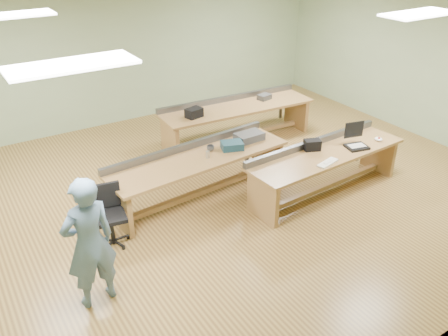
{
  "coord_description": "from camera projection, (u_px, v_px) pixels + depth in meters",
  "views": [
    {
      "loc": [
        -3.62,
        -5.95,
        4.19
      ],
      "look_at": [
        -0.25,
        -0.6,
        0.84
      ],
      "focal_mm": 38.0,
      "sensor_mm": 36.0,
      "label": 1
    }
  ],
  "objects": [
    {
      "name": "wall_back",
      "position": [
        122.0,
        56.0,
        10.4
      ],
      "size": [
        10.0,
        0.04,
        3.0
      ],
      "primitive_type": "cube",
      "color": "gray",
      "rests_on": "floor"
    },
    {
      "name": "floor",
      "position": [
        218.0,
        194.0,
        8.12
      ],
      "size": [
        10.0,
        10.0,
        0.0
      ],
      "primitive_type": "plane",
      "color": "olive",
      "rests_on": "ground"
    },
    {
      "name": "trackball_mouse",
      "position": [
        378.0,
        139.0,
        8.23
      ],
      "size": [
        0.15,
        0.16,
        0.06
      ],
      "primitive_type": "ellipsoid",
      "rotation": [
        0.0,
        0.0,
        0.19
      ],
      "color": "white",
      "rests_on": "workbench_front"
    },
    {
      "name": "wall_front",
      "position": [
        440.0,
        243.0,
        4.42
      ],
      "size": [
        10.0,
        0.04,
        3.0
      ],
      "primitive_type": "cube",
      "color": "gray",
      "rests_on": "floor"
    },
    {
      "name": "fluor_panels",
      "position": [
        216.0,
        15.0,
        6.73
      ],
      "size": [
        6.2,
        3.5,
        0.03
      ],
      "color": "white",
      "rests_on": "ceiling"
    },
    {
      "name": "person",
      "position": [
        89.0,
        243.0,
        5.47
      ],
      "size": [
        0.67,
        0.48,
        1.72
      ],
      "primitive_type": "imported",
      "rotation": [
        0.0,
        0.0,
        3.26
      ],
      "color": "#627FA1",
      "rests_on": "floor"
    },
    {
      "name": "mug",
      "position": [
        211.0,
        148.0,
        7.87
      ],
      "size": [
        0.14,
        0.14,
        0.1
      ],
      "primitive_type": "imported",
      "rotation": [
        0.0,
        0.0,
        -0.11
      ],
      "color": "#363639",
      "rests_on": "workbench_mid"
    },
    {
      "name": "laptop_screen",
      "position": [
        354.0,
        130.0,
        7.97
      ],
      "size": [
        0.35,
        0.1,
        0.28
      ],
      "primitive_type": "cube",
      "rotation": [
        0.0,
        0.0,
        -0.23
      ],
      "color": "black",
      "rests_on": "laptop_base"
    },
    {
      "name": "drinks_can",
      "position": [
        208.0,
        155.0,
        7.63
      ],
      "size": [
        0.08,
        0.08,
        0.12
      ],
      "primitive_type": "cylinder",
      "rotation": [
        0.0,
        0.0,
        -0.37
      ],
      "color": "#BCBCC0",
      "rests_on": "workbench_mid"
    },
    {
      "name": "tray_back",
      "position": [
        264.0,
        97.0,
        10.1
      ],
      "size": [
        0.31,
        0.25,
        0.11
      ],
      "primitive_type": "cube",
      "rotation": [
        0.0,
        0.0,
        0.22
      ],
      "color": "#363639",
      "rests_on": "workbench_back"
    },
    {
      "name": "workbench_mid",
      "position": [
        199.0,
        167.0,
        7.79
      ],
      "size": [
        3.2,
        1.1,
        0.86
      ],
      "rotation": [
        0.0,
        0.0,
        0.08
      ],
      "color": "#96683F",
      "rests_on": "floor"
    },
    {
      "name": "storage_box_back",
      "position": [
        194.0,
        113.0,
        9.18
      ],
      "size": [
        0.35,
        0.29,
        0.18
      ],
      "primitive_type": "cube",
      "rotation": [
        0.0,
        0.0,
        0.23
      ],
      "color": "black",
      "rests_on": "workbench_back"
    },
    {
      "name": "laptop_base",
      "position": [
        357.0,
        147.0,
        7.98
      ],
      "size": [
        0.41,
        0.36,
        0.04
      ],
      "primitive_type": "cube",
      "rotation": [
        0.0,
        0.0,
        -0.23
      ],
      "color": "black",
      "rests_on": "workbench_front"
    },
    {
      "name": "workbench_front",
      "position": [
        325.0,
        162.0,
        7.94
      ],
      "size": [
        3.0,
        0.95,
        0.86
      ],
      "rotation": [
        0.0,
        0.0,
        0.06
      ],
      "color": "#96683F",
      "rests_on": "floor"
    },
    {
      "name": "keyboard",
      "position": [
        328.0,
        163.0,
        7.48
      ],
      "size": [
        0.44,
        0.23,
        0.02
      ],
      "primitive_type": "cube",
      "rotation": [
        0.0,
        0.0,
        0.24
      ],
      "color": "silver",
      "rests_on": "workbench_front"
    },
    {
      "name": "ceiling",
      "position": [
        216.0,
        12.0,
        6.71
      ],
      "size": [
        10.0,
        10.0,
        0.0
      ],
      "primitive_type": "plane",
      "color": "silver",
      "rests_on": "wall_back"
    },
    {
      "name": "task_chair",
      "position": [
        111.0,
        223.0,
        6.77
      ],
      "size": [
        0.56,
        0.56,
        0.89
      ],
      "rotation": [
        0.0,
        0.0,
        -0.17
      ],
      "color": "black",
      "rests_on": "floor"
    },
    {
      "name": "camera_bag",
      "position": [
        312.0,
        145.0,
        7.88
      ],
      "size": [
        0.31,
        0.26,
        0.18
      ],
      "primitive_type": "cube",
      "rotation": [
        0.0,
        0.0,
        -0.39
      ],
      "color": "black",
      "rests_on": "workbench_front"
    },
    {
      "name": "wall_right",
      "position": [
        423.0,
        65.0,
        9.77
      ],
      "size": [
        0.04,
        8.0,
        3.0
      ],
      "primitive_type": "cube",
      "color": "gray",
      "rests_on": "floor"
    },
    {
      "name": "workbench_back",
      "position": [
        236.0,
        114.0,
        9.85
      ],
      "size": [
        3.3,
        1.06,
        0.86
      ],
      "rotation": [
        0.0,
        0.0,
        -0.06
      ],
      "color": "#96683F",
      "rests_on": "floor"
    },
    {
      "name": "parts_bin_teal",
      "position": [
        232.0,
        145.0,
        7.93
      ],
      "size": [
        0.42,
        0.37,
        0.12
      ],
      "primitive_type": "cube",
      "rotation": [
        0.0,
        0.0,
        -0.33
      ],
      "color": "#143343",
      "rests_on": "workbench_mid"
    },
    {
      "name": "parts_bin_grey",
      "position": [
        249.0,
        137.0,
        8.24
      ],
      "size": [
        0.49,
        0.32,
        0.13
      ],
      "primitive_type": "cube",
      "rotation": [
        0.0,
        0.0,
        0.03
      ],
      "color": "#363639",
      "rests_on": "workbench_mid"
    }
  ]
}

